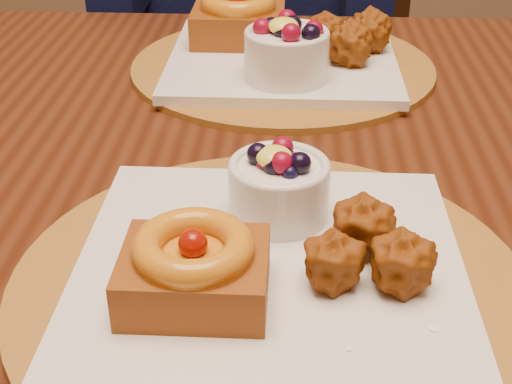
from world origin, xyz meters
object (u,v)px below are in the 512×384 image
Objects in this scene: dining_table at (277,214)px; place_setting_near at (267,259)px; place_setting_far at (280,49)px; chair_far at (330,132)px.

place_setting_near is (-0.00, -0.22, 0.10)m from dining_table.
chair_far is (0.09, 0.43, -0.32)m from place_setting_far.
chair_far is (0.09, 0.65, -0.22)m from dining_table.
chair_far is (0.09, 0.87, -0.31)m from place_setting_near.
chair_far is at bearing 83.92° from place_setting_near.
chair_far is at bearing 82.09° from dining_table.
dining_table is 1.92× the size of chair_far.
dining_table is 0.69m from chair_far.
place_setting_far is at bearing 90.92° from dining_table.
place_setting_far is at bearing -121.36° from chair_far.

